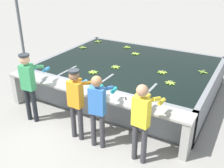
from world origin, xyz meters
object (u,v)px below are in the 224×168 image
at_px(banana_bunch_floating_3, 98,41).
at_px(worker_3, 142,117).
at_px(worker_0, 29,81).
at_px(banana_bunch_floating_0, 136,54).
at_px(knife_0, 126,100).
at_px(worker_2, 98,105).
at_px(banana_bunch_floating_1, 170,83).
at_px(banana_bunch_floating_6, 116,67).
at_px(banana_bunch_floating_8, 83,47).
at_px(support_post_left, 21,30).
at_px(banana_bunch_floating_4, 93,72).
at_px(worker_1, 77,98).
at_px(banana_bunch_floating_7, 162,72).
at_px(banana_bunch_floating_2, 127,47).
at_px(banana_bunch_floating_5, 203,72).
at_px(knife_1, 27,74).

bearing_deg(banana_bunch_floating_3, worker_3, -49.16).
relative_size(worker_0, banana_bunch_floating_3, 7.35).
bearing_deg(banana_bunch_floating_0, knife_0, -68.75).
bearing_deg(worker_2, banana_bunch_floating_1, 65.43).
xyz_separation_m(banana_bunch_floating_6, knife_0, (1.12, -1.58, -0.01)).
relative_size(banana_bunch_floating_8, support_post_left, 0.09).
relative_size(banana_bunch_floating_4, support_post_left, 0.09).
relative_size(worker_1, worker_3, 0.99).
distance_m(banana_bunch_floating_0, banana_bunch_floating_4, 2.01).
bearing_deg(banana_bunch_floating_4, banana_bunch_floating_1, 10.13).
height_order(worker_2, banana_bunch_floating_8, worker_2).
xyz_separation_m(worker_3, support_post_left, (-5.03, 1.88, 0.61)).
bearing_deg(banana_bunch_floating_8, banana_bunch_floating_1, -20.52).
bearing_deg(banana_bunch_floating_6, knife_0, -54.49).
bearing_deg(banana_bunch_floating_7, support_post_left, -172.91).
xyz_separation_m(banana_bunch_floating_2, banana_bunch_floating_8, (-1.32, -0.78, 0.00)).
xyz_separation_m(worker_1, banana_bunch_floating_6, (-0.25, 2.16, -0.08)).
bearing_deg(banana_bunch_floating_6, worker_1, -83.28).
bearing_deg(support_post_left, banana_bunch_floating_5, 11.49).
height_order(knife_1, support_post_left, support_post_left).
height_order(banana_bunch_floating_2, banana_bunch_floating_4, same).
bearing_deg(worker_2, support_post_left, 155.15).
xyz_separation_m(banana_bunch_floating_1, knife_0, (-0.54, -1.30, -0.01)).
height_order(worker_2, banana_bunch_floating_4, worker_2).
bearing_deg(worker_2, banana_bunch_floating_2, 108.64).
bearing_deg(banana_bunch_floating_5, support_post_left, -168.51).
bearing_deg(worker_1, banana_bunch_floating_5, 56.88).
height_order(banana_bunch_floating_1, banana_bunch_floating_3, same).
bearing_deg(knife_0, banana_bunch_floating_3, 129.82).
xyz_separation_m(worker_2, banana_bunch_floating_8, (-2.67, 3.23, -0.07)).
bearing_deg(banana_bunch_floating_6, banana_bunch_floating_4, -118.18).
height_order(banana_bunch_floating_5, banana_bunch_floating_8, same).
distance_m(worker_3, banana_bunch_floating_7, 2.49).
distance_m(banana_bunch_floating_0, banana_bunch_floating_1, 2.34).
relative_size(banana_bunch_floating_3, banana_bunch_floating_7, 0.83).
height_order(worker_2, banana_bunch_floating_1, worker_2).
bearing_deg(banana_bunch_floating_3, worker_1, -63.20).
bearing_deg(knife_1, worker_2, -12.44).
bearing_deg(banana_bunch_floating_0, banana_bunch_floating_1, -43.95).
distance_m(worker_1, knife_1, 2.10).
relative_size(worker_2, banana_bunch_floating_0, 5.76).
xyz_separation_m(knife_1, support_post_left, (-1.52, 1.33, 0.71)).
height_order(banana_bunch_floating_6, banana_bunch_floating_8, same).
xyz_separation_m(banana_bunch_floating_0, banana_bunch_floating_8, (-1.86, -0.29, 0.00)).
xyz_separation_m(banana_bunch_floating_8, knife_1, (0.10, -2.66, -0.01)).
relative_size(banana_bunch_floating_0, support_post_left, 0.09).
distance_m(banana_bunch_floating_4, banana_bunch_floating_5, 2.93).
height_order(worker_0, knife_1, worker_0).
bearing_deg(worker_2, worker_0, 178.52).
distance_m(banana_bunch_floating_2, banana_bunch_floating_8, 1.53).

